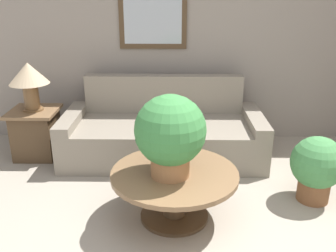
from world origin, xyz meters
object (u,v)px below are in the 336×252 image
at_px(potted_plant_on_table, 170,133).
at_px(potted_plant_floor, 317,166).
at_px(table_lamp, 29,77).
at_px(coffee_table, 174,184).
at_px(couch_main, 163,134).
at_px(side_table, 36,133).

distance_m(potted_plant_on_table, potted_plant_floor, 1.43).
bearing_deg(table_lamp, coffee_table, -37.53).
height_order(potted_plant_on_table, potted_plant_floor, potted_plant_on_table).
bearing_deg(potted_plant_floor, table_lamp, 162.24).
bearing_deg(couch_main, table_lamp, -179.06).
bearing_deg(potted_plant_on_table, side_table, 140.68).
bearing_deg(side_table, potted_plant_on_table, -39.32).
height_order(couch_main, side_table, couch_main).
bearing_deg(potted_plant_on_table, table_lamp, 140.68).
distance_m(side_table, table_lamp, 0.65).
bearing_deg(coffee_table, couch_main, 95.96).
xyz_separation_m(side_table, potted_plant_floor, (2.86, -0.92, 0.06)).
height_order(coffee_table, potted_plant_on_table, potted_plant_on_table).
relative_size(side_table, potted_plant_floor, 0.90).
distance_m(table_lamp, potted_plant_on_table, 2.01).
xyz_separation_m(coffee_table, table_lamp, (-1.58, 1.22, 0.61)).
distance_m(coffee_table, potted_plant_floor, 1.32).
distance_m(side_table, potted_plant_floor, 3.01).
xyz_separation_m(coffee_table, side_table, (-1.58, 1.22, -0.03)).
distance_m(couch_main, potted_plant_on_table, 1.40).
xyz_separation_m(couch_main, side_table, (-1.45, -0.02, 0.01)).
relative_size(coffee_table, potted_plant_on_table, 1.58).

